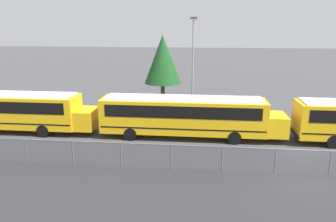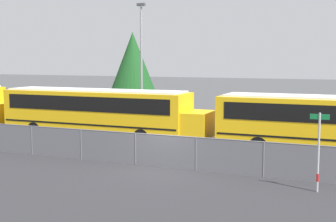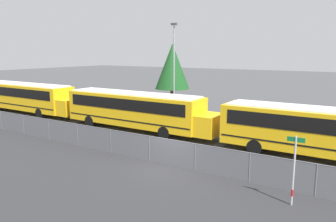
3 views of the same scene
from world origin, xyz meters
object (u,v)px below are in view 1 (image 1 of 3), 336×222
Objects in this scene: school_bus_1 at (187,114)px; tree_2 at (163,60)px; school_bus_0 at (6,109)px; light_pole at (193,64)px.

school_bus_1 is 11.57m from tree_2.
school_bus_1 is (14.33, -0.02, 0.00)m from school_bus_0.
light_pole is 1.23× the size of tree_2.
school_bus_0 is at bearing -158.97° from light_pole.
light_pole is at bearing -57.12° from tree_2.
tree_2 is (11.21, 10.75, 2.87)m from school_bus_0.
tree_2 reaches higher than school_bus_0.
light_pole reaches higher than school_bus_0.
light_pole is at bearing 87.86° from school_bus_1.
light_pole is (14.54, 5.59, 3.03)m from school_bus_0.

